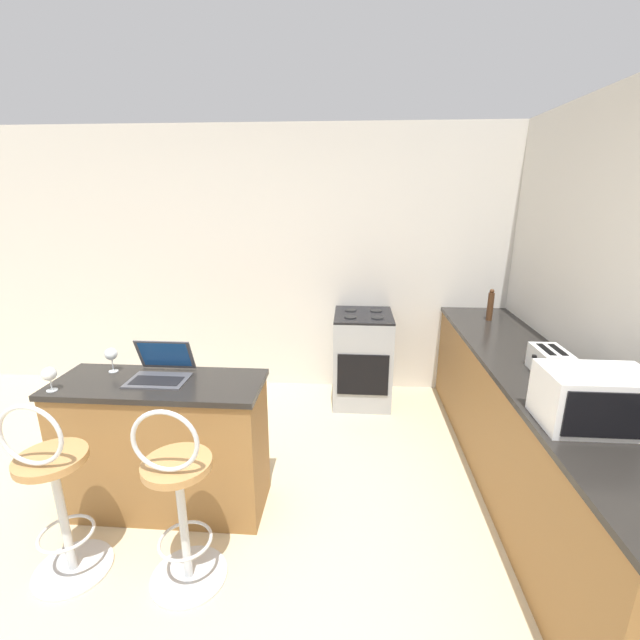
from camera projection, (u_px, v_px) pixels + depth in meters
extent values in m
plane|color=beige|center=(212.00, 602.00, 2.15)|extent=(20.00, 20.00, 0.00)
cube|color=silver|center=(285.00, 263.00, 4.28)|extent=(12.00, 0.06, 2.60)
cube|color=olive|center=(165.00, 448.00, 2.71)|extent=(1.24, 0.45, 0.85)
cube|color=black|center=(158.00, 384.00, 2.58)|extent=(1.27, 0.48, 0.03)
cube|color=olive|center=(528.00, 431.00, 2.90)|extent=(0.61, 3.09, 0.85)
cube|color=black|center=(538.00, 371.00, 2.77)|extent=(0.64, 3.12, 0.03)
cylinder|color=silver|center=(74.00, 569.00, 2.33)|extent=(0.40, 0.40, 0.02)
cylinder|color=silver|center=(63.00, 517.00, 2.23)|extent=(0.04, 0.04, 0.68)
torus|color=silver|center=(66.00, 533.00, 2.26)|extent=(0.28, 0.28, 0.02)
cylinder|color=#B7844C|center=(51.00, 459.00, 2.13)|extent=(0.34, 0.34, 0.04)
torus|color=silver|center=(30.00, 436.00, 1.99)|extent=(0.32, 0.02, 0.32)
cylinder|color=silver|center=(189.00, 576.00, 2.29)|extent=(0.40, 0.40, 0.02)
cylinder|color=silver|center=(183.00, 524.00, 2.19)|extent=(0.04, 0.04, 0.68)
torus|color=silver|center=(185.00, 540.00, 2.22)|extent=(0.28, 0.28, 0.02)
cylinder|color=#B7844C|center=(177.00, 465.00, 2.09)|extent=(0.34, 0.34, 0.04)
torus|color=silver|center=(165.00, 441.00, 1.95)|extent=(0.32, 0.02, 0.32)
cube|color=#47474C|center=(158.00, 380.00, 2.58)|extent=(0.35, 0.24, 0.01)
cube|color=black|center=(157.00, 381.00, 2.56)|extent=(0.30, 0.13, 0.00)
cube|color=#47474C|center=(165.00, 355.00, 2.67)|extent=(0.35, 0.09, 0.21)
cube|color=#19478C|center=(165.00, 355.00, 2.67)|extent=(0.31, 0.08, 0.18)
cube|color=white|center=(595.00, 399.00, 2.06)|extent=(0.50, 0.32, 0.28)
cube|color=black|center=(605.00, 416.00, 1.90)|extent=(0.35, 0.01, 0.22)
cube|color=silver|center=(550.00, 362.00, 2.66)|extent=(0.18, 0.29, 0.16)
cube|color=black|center=(546.00, 349.00, 2.64)|extent=(0.04, 0.20, 0.00)
cube|color=black|center=(558.00, 350.00, 2.63)|extent=(0.04, 0.20, 0.00)
cube|color=black|center=(534.00, 357.00, 2.66)|extent=(0.02, 0.02, 0.02)
cube|color=#9EA3A8|center=(362.00, 359.00, 4.14)|extent=(0.54, 0.60, 0.86)
cube|color=black|center=(363.00, 375.00, 3.86)|extent=(0.46, 0.01, 0.39)
cube|color=black|center=(364.00, 315.00, 4.02)|extent=(0.54, 0.60, 0.02)
cylinder|color=black|center=(350.00, 317.00, 3.91)|extent=(0.11, 0.11, 0.01)
cylinder|color=black|center=(377.00, 318.00, 3.89)|extent=(0.11, 0.11, 0.01)
cylinder|color=black|center=(351.00, 310.00, 4.14)|extent=(0.11, 0.11, 0.01)
cylinder|color=black|center=(376.00, 311.00, 4.12)|extent=(0.11, 0.11, 0.01)
cylinder|color=silver|center=(114.00, 371.00, 2.72)|extent=(0.06, 0.06, 0.00)
cylinder|color=silver|center=(113.00, 365.00, 2.71)|extent=(0.01, 0.01, 0.08)
sphere|color=silver|center=(111.00, 354.00, 2.69)|extent=(0.08, 0.08, 0.08)
cylinder|color=silver|center=(52.00, 390.00, 2.46)|extent=(0.06, 0.06, 0.00)
cylinder|color=silver|center=(51.00, 385.00, 2.45)|extent=(0.01, 0.01, 0.07)
sphere|color=silver|center=(49.00, 374.00, 2.43)|extent=(0.08, 0.08, 0.08)
cylinder|color=#4C2D19|center=(490.00, 307.00, 3.79)|extent=(0.05, 0.05, 0.25)
sphere|color=#4C2D19|center=(492.00, 291.00, 3.75)|extent=(0.04, 0.04, 0.04)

